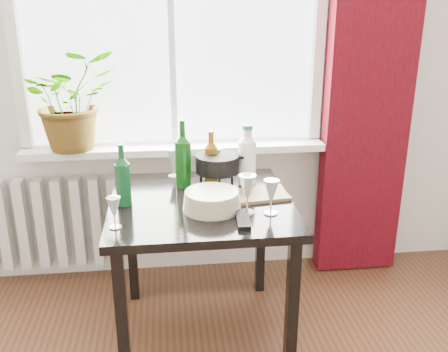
{
  "coord_description": "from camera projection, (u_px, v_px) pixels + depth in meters",
  "views": [
    {
      "loc": [
        -0.05,
        -0.63,
        1.63
      ],
      "look_at": [
        0.21,
        1.55,
        0.86
      ],
      "focal_mm": 40.0,
      "sensor_mm": 36.0,
      "label": 1
    }
  ],
  "objects": [
    {
      "name": "bottle_amber",
      "position": [
        211.0,
        158.0,
        2.5
      ],
      "size": [
        0.07,
        0.07,
        0.29
      ],
      "primitive_type": null,
      "rotation": [
        0.0,
        0.0,
        0.07
      ],
      "color": "brown",
      "rests_on": "table"
    },
    {
      "name": "table",
      "position": [
        201.0,
        218.0,
        2.38
      ],
      "size": [
        0.85,
        0.85,
        0.74
      ],
      "color": "black",
      "rests_on": "ground"
    },
    {
      "name": "wineglass_front_left",
      "position": [
        114.0,
        212.0,
        2.05
      ],
      "size": [
        0.08,
        0.08,
        0.14
      ],
      "primitive_type": null,
      "rotation": [
        0.0,
        0.0,
        0.42
      ],
      "color": "silver",
      "rests_on": "table"
    },
    {
      "name": "wineglass_back_left",
      "position": [
        173.0,
        163.0,
        2.64
      ],
      "size": [
        0.09,
        0.09,
        0.15
      ],
      "primitive_type": null,
      "rotation": [
        0.0,
        0.0,
        -0.43
      ],
      "color": "silver",
      "rests_on": "table"
    },
    {
      "name": "fondue_pot",
      "position": [
        217.0,
        171.0,
        2.49
      ],
      "size": [
        0.31,
        0.3,
        0.17
      ],
      "primitive_type": null,
      "rotation": [
        0.0,
        0.0,
        -0.41
      ],
      "color": "black",
      "rests_on": "table"
    },
    {
      "name": "window",
      "position": [
        170.0,
        6.0,
        2.68
      ],
      "size": [
        1.72,
        0.08,
        1.62
      ],
      "color": "white",
      "rests_on": "ground"
    },
    {
      "name": "tv_remote",
      "position": [
        243.0,
        220.0,
        2.12
      ],
      "size": [
        0.07,
        0.19,
        0.02
      ],
      "primitive_type": "cube",
      "rotation": [
        0.0,
        0.0,
        -0.08
      ],
      "color": "black",
      "rests_on": "table"
    },
    {
      "name": "wineglass_front_right",
      "position": [
        247.0,
        194.0,
        2.18
      ],
      "size": [
        0.09,
        0.09,
        0.18
      ],
      "primitive_type": null,
      "rotation": [
        0.0,
        0.0,
        -0.12
      ],
      "color": "silver",
      "rests_on": "table"
    },
    {
      "name": "potted_plant",
      "position": [
        71.0,
        100.0,
        2.71
      ],
      "size": [
        0.62,
        0.58,
        0.55
      ],
      "primitive_type": "imported",
      "rotation": [
        0.0,
        0.0,
        0.4
      ],
      "color": "#30701E",
      "rests_on": "windowsill"
    },
    {
      "name": "wine_bottle_right",
      "position": [
        183.0,
        153.0,
        2.48
      ],
      "size": [
        0.1,
        0.1,
        0.35
      ],
      "primitive_type": null,
      "rotation": [
        0.0,
        0.0,
        0.29
      ],
      "color": "#0C420F",
      "rests_on": "table"
    },
    {
      "name": "plate_stack",
      "position": [
        212.0,
        201.0,
        2.24
      ],
      "size": [
        0.32,
        0.32,
        0.08
      ],
      "primitive_type": "cylinder",
      "rotation": [
        0.0,
        0.0,
        0.23
      ],
      "color": "beige",
      "rests_on": "table"
    },
    {
      "name": "curtain",
      "position": [
        372.0,
        63.0,
        2.81
      ],
      "size": [
        0.5,
        0.12,
        2.56
      ],
      "color": "#3B050C",
      "rests_on": "ground"
    },
    {
      "name": "windowsill",
      "position": [
        175.0,
        148.0,
        2.87
      ],
      "size": [
        1.72,
        0.2,
        0.04
      ],
      "color": "white",
      "rests_on": "ground"
    },
    {
      "name": "cleaning_bottle",
      "position": [
        247.0,
        154.0,
        2.51
      ],
      "size": [
        0.11,
        0.11,
        0.32
      ],
      "primitive_type": null,
      "rotation": [
        0.0,
        0.0,
        0.28
      ],
      "color": "white",
      "rests_on": "table"
    },
    {
      "name": "cutting_board",
      "position": [
        257.0,
        195.0,
        2.39
      ],
      "size": [
        0.31,
        0.22,
        0.02
      ],
      "primitive_type": "cube",
      "rotation": [
        0.0,
        0.0,
        0.13
      ],
      "color": "olive",
      "rests_on": "table"
    },
    {
      "name": "radiator",
      "position": [
        51.0,
        223.0,
        2.96
      ],
      "size": [
        0.8,
        0.1,
        0.55
      ],
      "color": "silver",
      "rests_on": "ground"
    },
    {
      "name": "wine_bottle_left",
      "position": [
        123.0,
        175.0,
        2.26
      ],
      "size": [
        0.08,
        0.08,
        0.29
      ],
      "primitive_type": null,
      "rotation": [
        0.0,
        0.0,
        0.11
      ],
      "color": "#0D451F",
      "rests_on": "table"
    },
    {
      "name": "wineglass_far_right",
      "position": [
        271.0,
        197.0,
        2.18
      ],
      "size": [
        0.07,
        0.07,
        0.16
      ],
      "primitive_type": null,
      "rotation": [
        0.0,
        0.0,
        -0.04
      ],
      "color": "silver",
      "rests_on": "table"
    },
    {
      "name": "wineglass_back_center",
      "position": [
        213.0,
        165.0,
        2.55
      ],
      "size": [
        0.1,
        0.1,
        0.19
      ],
      "primitive_type": null,
      "rotation": [
        0.0,
        0.0,
        0.36
      ],
      "color": "#B6C0C4",
      "rests_on": "table"
    }
  ]
}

